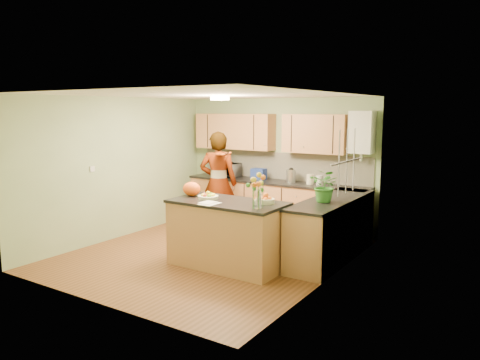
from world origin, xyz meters
The scene contains 28 objects.
floor centered at (0.00, 0.00, 0.00)m, with size 4.50×4.50×0.00m, color #593419.
ceiling centered at (0.00, 0.00, 2.50)m, with size 4.00×4.50×0.02m, color white.
wall_back centered at (0.00, 2.25, 1.25)m, with size 4.00×0.02×2.50m, color gray.
wall_front centered at (0.00, -2.25, 1.25)m, with size 4.00×0.02×2.50m, color gray.
wall_left centered at (-2.00, 0.00, 1.25)m, with size 0.02×4.50×2.50m, color gray.
wall_right centered at (2.00, 0.00, 1.25)m, with size 0.02×4.50×2.50m, color gray.
back_counter centered at (0.10, 1.95, 0.47)m, with size 3.64×0.62×0.94m.
right_counter centered at (1.70, 0.85, 0.47)m, with size 0.62×2.24×0.94m.
splashback centered at (0.10, 2.23, 1.20)m, with size 3.60×0.02×0.52m, color beige.
upper_cabinets centered at (-0.18, 2.08, 1.85)m, with size 3.20×0.34×0.70m.
boiler centered at (1.70, 2.09, 1.90)m, with size 0.40×0.30×0.86m.
window_right centered at (1.99, 0.60, 1.55)m, with size 0.01×1.30×1.05m.
light_switch centered at (-1.99, -0.60, 1.30)m, with size 0.02×0.09×0.09m, color silver.
ceiling_lamp centered at (0.00, 0.30, 2.46)m, with size 0.30×0.30×0.07m.
peninsula_island centered at (0.54, -0.29, 0.49)m, with size 1.69×0.87×0.97m.
fruit_dish centered at (0.19, -0.29, 1.01)m, with size 0.30×0.30×0.11m.
orange_bowl centered at (1.09, -0.14, 1.03)m, with size 0.24×0.24×0.14m.
flower_vase centered at (1.14, -0.47, 1.32)m, with size 0.29×0.29×0.53m.
orange_bag centered at (-0.16, -0.24, 1.08)m, with size 0.29×0.24×0.22m, color #F55614.
papers centered at (0.44, -0.59, 0.98)m, with size 0.22×0.30×0.01m, color white.
violinist centered at (-0.63, 1.12, 0.95)m, with size 0.69×0.45×1.89m, color #D9A684.
violin centered at (-0.43, 0.90, 1.52)m, with size 0.67×0.27×0.13m, color #511305, non-canonical shape.
microwave centered at (-0.99, 1.95, 1.08)m, with size 0.50×0.34×0.28m, color silver.
blue_box centered at (-0.25, 1.94, 1.05)m, with size 0.27×0.20×0.22m, color navy.
kettle centered at (0.42, 1.97, 1.07)m, with size 0.17×0.17×0.32m.
jar_cream centered at (0.82, 1.95, 1.03)m, with size 0.12×0.12×0.18m, color beige.
jar_white centered at (1.01, 1.94, 1.03)m, with size 0.12×0.12×0.18m, color silver.
potted_plant centered at (1.70, 0.54, 1.18)m, with size 0.44×0.38×0.48m, color #317828.
Camera 1 is at (4.29, -5.76, 2.27)m, focal length 35.00 mm.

